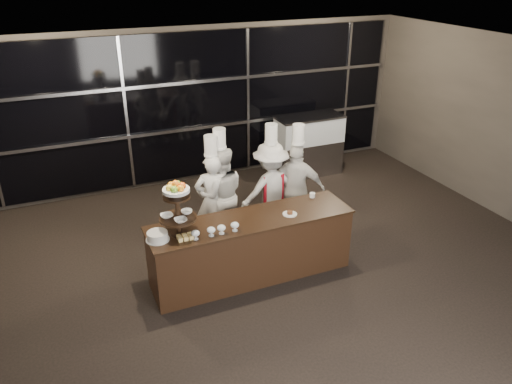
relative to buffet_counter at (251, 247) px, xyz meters
name	(u,v)px	position (x,y,z in m)	size (l,w,h in m)	color
room	(318,223)	(0.22, -1.37, 1.03)	(10.00, 10.00, 10.00)	black
window_wall	(189,108)	(0.22, 3.56, 1.04)	(8.60, 0.10, 2.80)	black
buffet_counter	(251,247)	(0.00, 0.00, 0.00)	(2.84, 0.74, 0.92)	black
display_stand	(177,204)	(-1.00, 0.00, 0.87)	(0.48, 0.48, 0.74)	black
compotes	(216,229)	(-0.58, -0.22, 0.54)	(0.64, 0.11, 0.12)	silver
layer_cake	(157,236)	(-1.29, -0.05, 0.51)	(0.30, 0.30, 0.11)	white
pastry_squares	(185,237)	(-0.97, -0.17, 0.48)	(0.20, 0.13, 0.05)	#FDD97C
small_plate	(290,213)	(0.53, -0.10, 0.47)	(0.20, 0.20, 0.05)	white
chef_cup	(312,195)	(1.08, 0.25, 0.49)	(0.08, 0.08, 0.07)	white
display_case	(309,142)	(2.51, 2.93, 0.22)	(1.36, 0.59, 1.24)	#A5A5AA
chef_a	(213,198)	(-0.19, 1.07, 0.31)	(0.62, 0.49, 1.79)	silver
chef_b	(221,194)	(-0.02, 1.15, 0.33)	(0.85, 0.72, 1.85)	silver
chef_c	(270,189)	(0.75, 1.00, 0.33)	(1.05, 0.65, 1.86)	silver
chef_d	(296,188)	(1.15, 0.87, 0.33)	(0.97, 0.79, 1.84)	white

